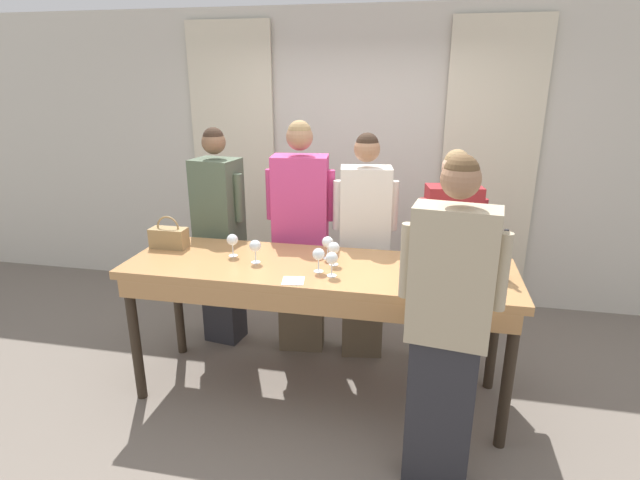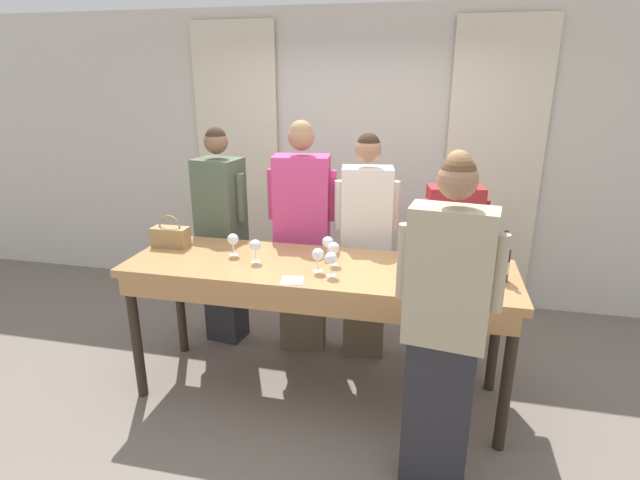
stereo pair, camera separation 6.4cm
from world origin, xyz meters
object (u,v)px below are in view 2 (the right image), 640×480
(wine_glass_center_mid, at_px, (328,243))
(wine_glass_back_mid, at_px, (422,249))
(wine_glass_center_right, at_px, (334,249))
(guest_pink_top, at_px, (302,239))
(handbag, at_px, (171,236))
(wine_glass_back_left, at_px, (255,246))
(tasting_bar, at_px, (317,280))
(wine_glass_center_left, at_px, (448,253))
(guest_cream_sweater, at_px, (365,247))
(host_pouring, at_px, (444,330))
(wine_bottle, at_px, (503,262))
(guest_olive_jacket, at_px, (222,237))
(wine_glass_front_left, at_px, (318,255))
(wine_glass_front_mid, at_px, (331,259))
(wine_glass_front_right, at_px, (233,240))
(guest_striped_shirt, at_px, (450,258))

(wine_glass_center_mid, xyz_separation_m, wine_glass_back_mid, (0.63, 0.00, 0.00))
(wine_glass_center_right, relative_size, guest_pink_top, 0.08)
(wine_glass_center_mid, bearing_deg, handbag, -179.71)
(wine_glass_back_left, bearing_deg, handbag, 166.79)
(wine_glass_center_mid, bearing_deg, tasting_bar, -104.64)
(wine_glass_center_left, bearing_deg, handbag, 179.30)
(handbag, xyz_separation_m, wine_glass_center_mid, (1.18, 0.01, 0.03))
(handbag, distance_m, wine_glass_back_mid, 1.81)
(guest_cream_sweater, height_order, host_pouring, host_pouring)
(wine_bottle, distance_m, guest_olive_jacket, 2.21)
(guest_pink_top, bearing_deg, wine_glass_front_left, -67.82)
(guest_olive_jacket, relative_size, host_pouring, 0.98)
(tasting_bar, distance_m, wine_glass_back_mid, 0.72)
(wine_bottle, distance_m, wine_glass_front_mid, 1.05)
(tasting_bar, height_order, wine_glass_front_right, wine_glass_front_right)
(wine_glass_center_left, distance_m, guest_olive_jacket, 1.87)
(wine_glass_front_right, xyz_separation_m, guest_cream_sweater, (0.86, 0.56, -0.18))
(wine_bottle, height_order, wine_glass_center_mid, wine_bottle)
(wine_glass_front_right, xyz_separation_m, host_pouring, (1.44, -0.72, -0.15))
(wine_glass_back_left, bearing_deg, wine_glass_center_right, 7.18)
(wine_glass_center_left, bearing_deg, wine_glass_front_left, -164.85)
(tasting_bar, relative_size, host_pouring, 1.40)
(tasting_bar, height_order, wine_glass_back_mid, wine_glass_back_mid)
(guest_cream_sweater, bearing_deg, wine_glass_center_mid, -112.58)
(tasting_bar, xyz_separation_m, wine_bottle, (1.16, 0.03, 0.22))
(host_pouring, bearing_deg, wine_glass_front_mid, 144.23)
(guest_pink_top, bearing_deg, tasting_bar, -67.32)
(handbag, height_order, guest_olive_jacket, guest_olive_jacket)
(guest_cream_sweater, relative_size, host_pouring, 0.97)
(tasting_bar, distance_m, wine_glass_center_right, 0.24)
(handbag, bearing_deg, wine_bottle, -3.10)
(guest_striped_shirt, distance_m, host_pouring, 1.28)
(wine_glass_back_left, distance_m, guest_olive_jacket, 0.86)
(wine_glass_front_mid, height_order, guest_striped_shirt, guest_striped_shirt)
(guest_pink_top, bearing_deg, wine_bottle, -23.00)
(guest_cream_sweater, bearing_deg, wine_glass_center_left, -40.23)
(wine_glass_front_left, relative_size, wine_glass_center_right, 1.00)
(handbag, height_order, guest_pink_top, guest_pink_top)
(wine_glass_center_mid, distance_m, guest_olive_jacket, 1.11)
(wine_glass_front_mid, xyz_separation_m, guest_striped_shirt, (0.75, 0.78, -0.22))
(tasting_bar, relative_size, wine_glass_back_left, 16.30)
(wine_glass_front_right, bearing_deg, wine_glass_center_right, -2.00)
(wine_glass_front_left, bearing_deg, guest_olive_jacket, 143.50)
(wine_glass_front_left, relative_size, wine_glass_center_mid, 1.00)
(wine_glass_center_left, bearing_deg, tasting_bar, -171.25)
(tasting_bar, bearing_deg, wine_glass_center_right, 25.90)
(handbag, bearing_deg, wine_glass_back_mid, 0.33)
(wine_glass_front_left, bearing_deg, guest_cream_sweater, 73.88)
(wine_glass_front_right, relative_size, guest_olive_jacket, 0.09)
(wine_glass_front_right, xyz_separation_m, wine_glass_back_left, (0.20, -0.09, -0.00))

